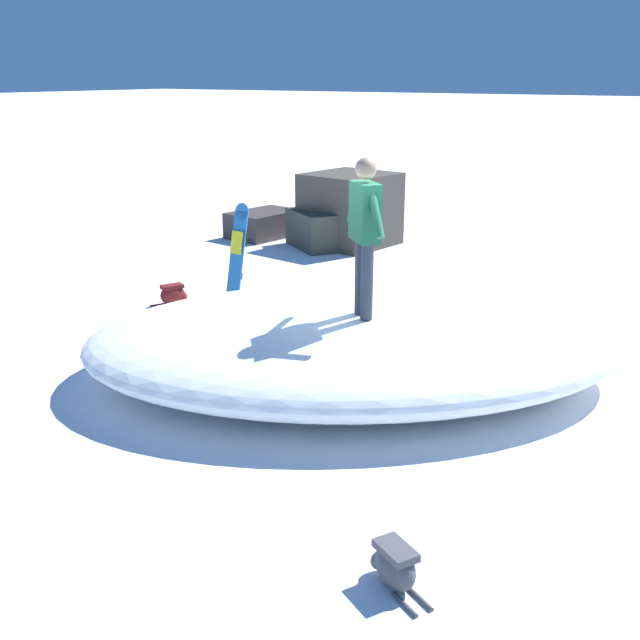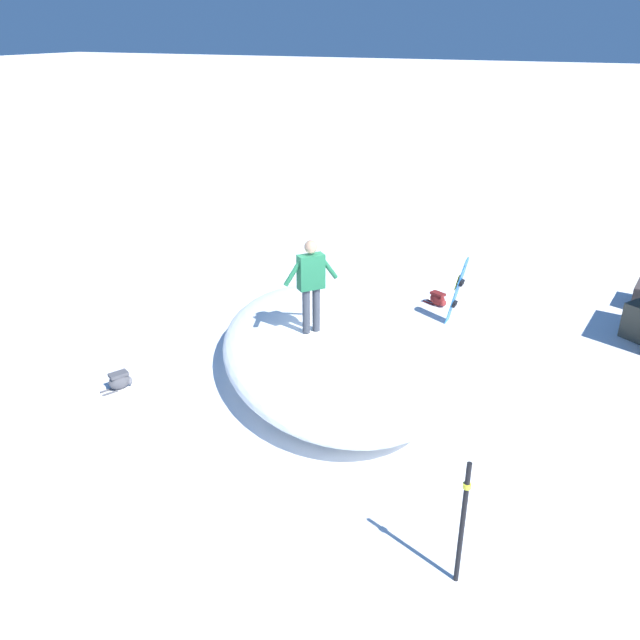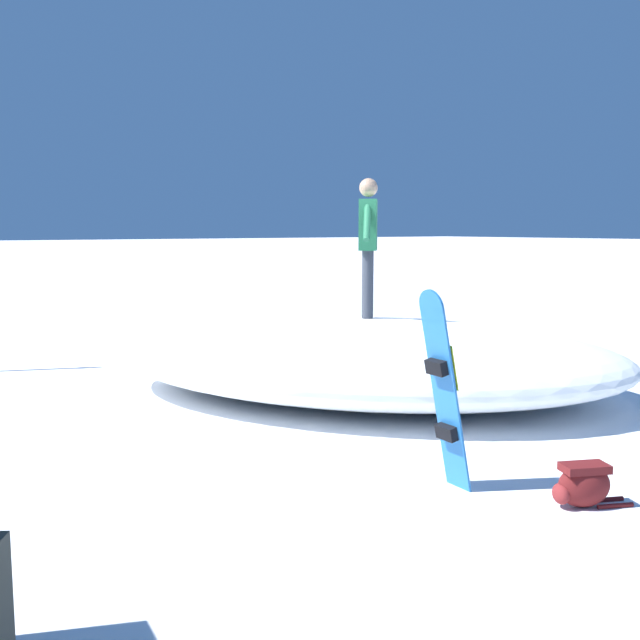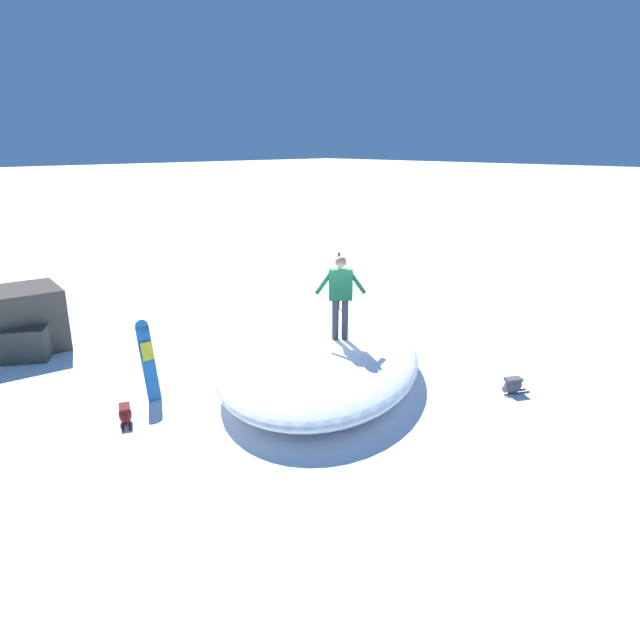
% 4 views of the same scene
% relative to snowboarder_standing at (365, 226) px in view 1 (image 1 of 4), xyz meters
% --- Properties ---
extents(ground, '(240.00, 240.00, 0.00)m').
position_rel_snowboarder_standing_xyz_m(ground, '(0.61, -0.08, -1.93)').
color(ground, white).
extents(snow_mound, '(7.13, 7.61, 0.91)m').
position_rel_snowboarder_standing_xyz_m(snow_mound, '(0.30, 0.29, -1.48)').
color(snow_mound, white).
rests_on(snow_mound, ground).
extents(snowboarder_standing, '(0.76, 0.86, 1.76)m').
position_rel_snowboarder_standing_xyz_m(snowboarder_standing, '(0.00, 0.00, 0.00)').
color(snowboarder_standing, '#333842').
rests_on(snowboarder_standing, snow_mound).
extents(snowboard_primary_upright, '(0.38, 0.29, 1.60)m').
position_rel_snowboarder_standing_xyz_m(snowboard_primary_upright, '(1.95, 3.38, -1.11)').
color(snowboard_primary_upright, '#2672BF').
rests_on(snowboard_primary_upright, ground).
extents(backpack_near, '(0.62, 0.41, 0.33)m').
position_rel_snowboarder_standing_xyz_m(backpack_near, '(1.34, 4.22, -1.76)').
color(backpack_near, maroon).
rests_on(backpack_near, ground).
extents(backpack_far, '(0.44, 0.60, 0.33)m').
position_rel_snowboarder_standing_xyz_m(backpack_far, '(-2.96, -1.96, -1.76)').
color(backpack_far, '#4C4C51').
rests_on(backpack_far, ground).
extents(rock_outcrop, '(2.33, 3.59, 1.51)m').
position_rel_snowboarder_standing_xyz_m(rock_outcrop, '(6.54, 4.48, -1.32)').
color(rock_outcrop, '#474038').
rests_on(rock_outcrop, ground).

